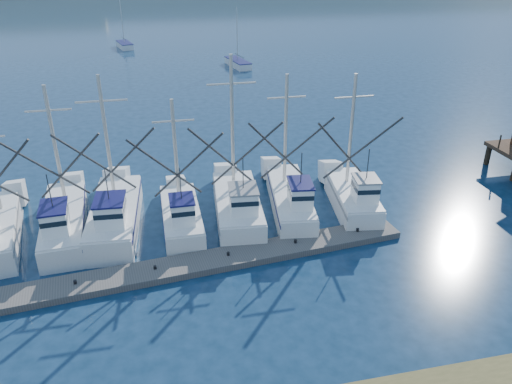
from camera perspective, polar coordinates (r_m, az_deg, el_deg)
ground at (r=24.13m, az=8.53°, el=-14.47°), size 500.00×500.00×0.00m
floating_dock at (r=27.19m, az=-11.41°, el=-8.93°), size 28.75×5.04×0.38m
trawler_fleet at (r=31.05m, az=-12.37°, el=-2.59°), size 28.66×8.82×10.06m
sailboat_near at (r=73.95m, az=-2.08°, el=14.49°), size 2.92×6.53×8.10m
sailboat_far at (r=90.98m, az=-14.79°, el=15.92°), size 3.02×5.71×8.10m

